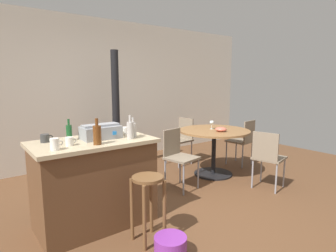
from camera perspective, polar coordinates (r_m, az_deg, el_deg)
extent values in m
plane|color=brown|center=(3.41, 1.50, -17.85)|extent=(8.80, 8.80, 0.00)
cube|color=beige|center=(5.40, -16.62, 6.69)|extent=(8.00, 0.10, 2.70)
cube|color=brown|center=(3.17, -14.83, -11.49)|extent=(1.19, 0.67, 0.89)
cube|color=tan|center=(3.04, -15.19, -3.21)|extent=(1.25, 0.73, 0.04)
cylinder|color=brown|center=(2.95, -3.44, -15.57)|extent=(0.04, 0.04, 0.63)
cylinder|color=brown|center=(2.84, -7.41, -16.63)|extent=(0.04, 0.04, 0.63)
cylinder|color=brown|center=(2.67, -4.86, -18.40)|extent=(0.04, 0.04, 0.63)
cylinder|color=brown|center=(2.78, -0.73, -17.16)|extent=(0.04, 0.04, 0.63)
cylinder|color=brown|center=(2.68, -4.19, -10.59)|extent=(0.30, 0.30, 0.03)
cylinder|color=black|center=(4.80, 9.23, -9.60)|extent=(0.64, 0.64, 0.02)
cylinder|color=black|center=(4.70, 9.34, -5.53)|extent=(0.07, 0.07, 0.73)
cylinder|color=olive|center=(4.62, 9.46, -0.97)|extent=(1.16, 1.16, 0.03)
cube|color=#7F705B|center=(4.02, 2.86, -6.57)|extent=(0.47, 0.47, 0.03)
cube|color=#7F705B|center=(4.08, 0.80, -3.40)|extent=(0.36, 0.09, 0.40)
cylinder|color=gray|center=(4.31, 2.49, -8.74)|extent=(0.02, 0.02, 0.44)
cylinder|color=gray|center=(4.07, -0.59, -9.85)|extent=(0.02, 0.02, 0.44)
cylinder|color=gray|center=(3.86, 3.22, -10.93)|extent=(0.02, 0.02, 0.44)
cylinder|color=gray|center=(4.12, 6.21, -9.67)|extent=(0.02, 0.02, 0.44)
cube|color=#7F705B|center=(4.32, 20.04, -6.15)|extent=(0.48, 0.48, 0.03)
cube|color=#7F705B|center=(4.09, 19.30, -4.04)|extent=(0.11, 0.36, 0.40)
cylinder|color=gray|center=(4.28, 16.93, -9.34)|extent=(0.02, 0.02, 0.43)
cylinder|color=gray|center=(4.18, 21.30, -10.06)|extent=(0.02, 0.02, 0.43)
cylinder|color=gray|center=(4.49, 22.68, -8.82)|extent=(0.02, 0.02, 0.43)
cylinder|color=gray|center=(4.59, 18.58, -8.19)|extent=(0.02, 0.02, 0.43)
cube|color=#7F705B|center=(5.35, 14.47, -3.00)|extent=(0.45, 0.45, 0.03)
cube|color=#7F705B|center=(5.22, 16.35, -1.14)|extent=(0.36, 0.07, 0.40)
cylinder|color=gray|center=(5.18, 15.03, -6.06)|extent=(0.02, 0.02, 0.43)
cylinder|color=gray|center=(5.47, 16.83, -5.34)|extent=(0.02, 0.02, 0.43)
cylinder|color=gray|center=(5.63, 13.78, -4.79)|extent=(0.02, 0.02, 0.43)
cylinder|color=gray|center=(5.35, 11.87, -5.45)|extent=(0.02, 0.02, 0.43)
cube|color=#7F705B|center=(5.21, 2.23, -2.91)|extent=(0.44, 0.44, 0.03)
cube|color=#7F705B|center=(5.30, 3.69, -0.50)|extent=(0.06, 0.36, 0.40)
cylinder|color=gray|center=(5.27, 4.84, -5.44)|extent=(0.02, 0.02, 0.44)
cylinder|color=gray|center=(5.49, 2.21, -4.80)|extent=(0.02, 0.02, 0.44)
cylinder|color=gray|center=(5.27, -0.41, -5.42)|extent=(0.02, 0.02, 0.44)
cylinder|color=gray|center=(5.03, 2.22, -6.13)|extent=(0.02, 0.02, 0.44)
cylinder|color=black|center=(5.12, -10.29, -8.24)|extent=(0.37, 0.37, 0.06)
cylinder|color=black|center=(5.03, -10.40, -4.42)|extent=(0.44, 0.44, 0.64)
cube|color=#2D2826|center=(4.83, -9.22, -4.93)|extent=(0.20, 0.02, 0.20)
cylinder|color=black|center=(4.89, -10.75, 7.10)|extent=(0.13, 0.13, 1.37)
cube|color=gray|center=(3.09, -13.62, -1.28)|extent=(0.41, 0.24, 0.13)
cube|color=gray|center=(3.08, -13.68, 0.17)|extent=(0.39, 0.14, 0.02)
cube|color=blue|center=(2.94, -14.46, -1.85)|extent=(0.04, 0.01, 0.04)
cube|color=blue|center=(3.02, -10.89, -1.43)|extent=(0.04, 0.01, 0.04)
cylinder|color=#B7B2AD|center=(3.00, -7.75, -0.92)|extent=(0.07, 0.07, 0.18)
cylinder|color=#B7B2AD|center=(2.98, -7.80, 1.50)|extent=(0.03, 0.03, 0.07)
cylinder|color=#194C23|center=(3.08, -19.61, -1.32)|extent=(0.06, 0.06, 0.16)
cylinder|color=#194C23|center=(3.06, -19.73, 0.77)|extent=(0.02, 0.02, 0.06)
cylinder|color=#B7B2AD|center=(3.11, -7.14, -0.83)|extent=(0.07, 0.07, 0.16)
cylinder|color=#B7B2AD|center=(3.09, -7.18, 1.14)|extent=(0.03, 0.03, 0.06)
cylinder|color=#603314|center=(2.80, -14.32, -1.83)|extent=(0.08, 0.08, 0.19)
cylinder|color=#603314|center=(2.78, -14.42, 0.80)|extent=(0.03, 0.03, 0.07)
cylinder|color=white|center=(2.84, -19.57, -2.98)|extent=(0.07, 0.07, 0.08)
torus|color=white|center=(2.85, -18.64, -2.79)|extent=(0.05, 0.01, 0.05)
cylinder|color=#383838|center=(3.09, -23.94, -2.31)|extent=(0.09, 0.09, 0.08)
torus|color=#383838|center=(3.10, -22.93, -2.12)|extent=(0.05, 0.01, 0.05)
cylinder|color=white|center=(3.28, -8.81, -0.95)|extent=(0.08, 0.08, 0.09)
torus|color=white|center=(3.31, -8.04, -0.79)|extent=(0.05, 0.01, 0.05)
cylinder|color=white|center=(2.70, -22.23, -3.49)|extent=(0.08, 0.08, 0.11)
torus|color=white|center=(2.71, -21.18, -3.25)|extent=(0.05, 0.01, 0.05)
cylinder|color=silver|center=(4.70, 8.93, -0.59)|extent=(0.06, 0.06, 0.00)
cylinder|color=silver|center=(4.69, 8.94, -0.08)|extent=(0.01, 0.01, 0.08)
ellipsoid|color=silver|center=(4.68, 8.96, 0.74)|extent=(0.07, 0.07, 0.06)
ellipsoid|color=#DB6651|center=(4.49, 10.80, -0.67)|extent=(0.18, 0.18, 0.07)
cylinder|color=purple|center=(2.69, 0.51, -23.56)|extent=(0.29, 0.29, 0.19)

